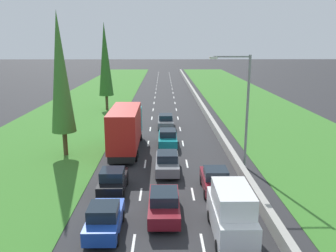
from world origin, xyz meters
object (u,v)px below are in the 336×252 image
at_px(white_van_right_lane, 231,212).
at_px(grey_sedan_centre_lane_fifth, 166,121).
at_px(maroon_hatchback_right_lane, 215,180).
at_px(red_box_truck_left_lane, 126,128).
at_px(blue_hatchback_left_lane, 105,219).
at_px(maroon_sedan_centre_lane, 164,204).
at_px(teal_sedan_centre_lane, 168,138).
at_px(grey_sedan_centre_lane, 167,162).
at_px(street_light_mast, 243,104).
at_px(poplar_tree_third, 105,60).
at_px(poplar_tree_second, 60,73).
at_px(black_hatchback_left_lane_third, 113,181).

xyz_separation_m(white_van_right_lane, grey_sedan_centre_lane_fifth, (-3.20, 23.91, -0.59)).
height_order(white_van_right_lane, maroon_hatchback_right_lane, white_van_right_lane).
bearing_deg(red_box_truck_left_lane, blue_hatchback_left_lane, -88.69).
xyz_separation_m(maroon_sedan_centre_lane, white_van_right_lane, (3.46, -2.18, 0.59)).
height_order(blue_hatchback_left_lane, teal_sedan_centre_lane, blue_hatchback_left_lane).
distance_m(grey_sedan_centre_lane, street_light_mast, 7.51).
distance_m(teal_sedan_centre_lane, poplar_tree_third, 21.87).
bearing_deg(grey_sedan_centre_lane, maroon_sedan_centre_lane, -92.16).
bearing_deg(poplar_tree_third, street_light_mast, -59.42).
bearing_deg(red_box_truck_left_lane, grey_sedan_centre_lane_fifth, 67.38).
height_order(white_van_right_lane, teal_sedan_centre_lane, white_van_right_lane).
bearing_deg(red_box_truck_left_lane, white_van_right_lane, -65.05).
xyz_separation_m(white_van_right_lane, red_box_truck_left_lane, (-6.94, 14.93, 0.78)).
xyz_separation_m(red_box_truck_left_lane, grey_sedan_centre_lane_fifth, (3.74, 8.98, -1.37)).
relative_size(poplar_tree_second, poplar_tree_third, 0.98).
bearing_deg(street_light_mast, grey_sedan_centre_lane_fifth, 113.93).
bearing_deg(red_box_truck_left_lane, poplar_tree_third, 103.76).
distance_m(blue_hatchback_left_lane, poplar_tree_second, 15.86).
height_order(black_hatchback_left_lane_third, street_light_mast, street_light_mast).
xyz_separation_m(red_box_truck_left_lane, poplar_tree_third, (-5.00, 20.43, 5.25)).
bearing_deg(poplar_tree_second, maroon_hatchback_right_lane, -33.23).
relative_size(black_hatchback_left_lane_third, teal_sedan_centre_lane, 0.87).
xyz_separation_m(blue_hatchback_left_lane, red_box_truck_left_lane, (-0.33, 14.54, 1.35)).
bearing_deg(white_van_right_lane, maroon_sedan_centre_lane, 147.86).
distance_m(black_hatchback_left_lane_third, poplar_tree_second, 11.71).
height_order(blue_hatchback_left_lane, street_light_mast, street_light_mast).
height_order(white_van_right_lane, black_hatchback_left_lane_third, white_van_right_lane).
xyz_separation_m(grey_sedan_centre_lane, red_box_truck_left_lane, (-3.75, 5.57, 1.37)).
bearing_deg(grey_sedan_centre_lane, white_van_right_lane, -71.15).
relative_size(maroon_sedan_centre_lane, poplar_tree_third, 0.35).
height_order(black_hatchback_left_lane_third, teal_sedan_centre_lane, black_hatchback_left_lane_third).
xyz_separation_m(red_box_truck_left_lane, poplar_tree_second, (-5.34, -1.22, 5.15)).
bearing_deg(black_hatchback_left_lane_third, grey_sedan_centre_lane, 45.58).
distance_m(grey_sedan_centre_lane, red_box_truck_left_lane, 6.86).
distance_m(maroon_sedan_centre_lane, street_light_mast, 11.26).
height_order(maroon_sedan_centre_lane, poplar_tree_second, poplar_tree_second).
distance_m(black_hatchback_left_lane_third, grey_sedan_centre_lane, 5.28).
relative_size(maroon_hatchback_right_lane, black_hatchback_left_lane_third, 1.00).
distance_m(grey_sedan_centre_lane, poplar_tree_second, 12.00).
distance_m(maroon_hatchback_right_lane, poplar_tree_second, 16.05).
height_order(grey_sedan_centre_lane, teal_sedan_centre_lane, same).
relative_size(grey_sedan_centre_lane_fifth, poplar_tree_third, 0.35).
distance_m(white_van_right_lane, poplar_tree_third, 37.80).
distance_m(maroon_hatchback_right_lane, teal_sedan_centre_lane, 11.27).
distance_m(poplar_tree_second, street_light_mast, 15.54).
distance_m(maroon_hatchback_right_lane, black_hatchback_left_lane_third, 6.89).
xyz_separation_m(black_hatchback_left_lane_third, grey_sedan_centre_lane_fifth, (3.69, 18.33, -0.02)).
height_order(maroon_sedan_centre_lane, white_van_right_lane, white_van_right_lane).
bearing_deg(grey_sedan_centre_lane_fifth, poplar_tree_second, -131.66).
height_order(maroon_hatchback_right_lane, grey_sedan_centre_lane_fifth, maroon_hatchback_right_lane).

